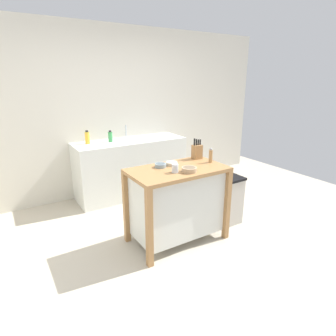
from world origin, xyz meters
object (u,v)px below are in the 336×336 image
object	(u,v)px
drinking_cup	(175,168)
bottle_dish_soap	(87,138)
kitchen_island	(177,201)
knife_block	(197,151)
bowl_ceramic_wide	(189,169)
sink_faucet	(126,132)
trash_bin	(227,200)
bottle_hand_soap	(110,137)
bowl_ceramic_small	(172,163)
bowl_stoneware_deep	(161,165)
pepper_grinder	(211,156)

from	to	relation	value
drinking_cup	bottle_dish_soap	bearing A→B (deg)	102.69
kitchen_island	knife_block	bearing A→B (deg)	26.04
bowl_ceramic_wide	bottle_dish_soap	bearing A→B (deg)	106.40
bowl_ceramic_wide	sink_faucet	world-z (taller)	sink_faucet
trash_bin	bottle_hand_soap	size ratio (longest dim) A/B	3.63
bowl_ceramic_small	trash_bin	size ratio (longest dim) A/B	0.21
trash_bin	bottle_dish_soap	world-z (taller)	bottle_dish_soap
bowl_ceramic_wide	drinking_cup	world-z (taller)	drinking_cup
drinking_cup	bottle_dish_soap	world-z (taller)	bottle_dish_soap
trash_bin	drinking_cup	bearing A→B (deg)	-173.50
bowl_ceramic_wide	sink_faucet	xyz separation A→B (m)	(0.10, 1.85, 0.10)
bowl_ceramic_small	trash_bin	xyz separation A→B (m)	(0.77, -0.14, -0.58)
bowl_stoneware_deep	pepper_grinder	distance (m)	0.62
bowl_stoneware_deep	knife_block	bearing A→B (deg)	7.05
drinking_cup	pepper_grinder	xyz separation A→B (m)	(0.56, 0.09, 0.04)
pepper_grinder	bowl_ceramic_wide	bearing A→B (deg)	-159.86
sink_faucet	drinking_cup	bearing A→B (deg)	-97.56
kitchen_island	trash_bin	bearing A→B (deg)	-0.17
bowl_ceramic_small	pepper_grinder	size ratio (longest dim) A/B	0.76
bowl_stoneware_deep	drinking_cup	size ratio (longest dim) A/B	1.40
bowl_stoneware_deep	drinking_cup	world-z (taller)	drinking_cup
knife_block	trash_bin	xyz separation A→B (m)	(0.36, -0.21, -0.66)
bowl_stoneware_deep	trash_bin	xyz separation A→B (m)	(0.92, -0.14, -0.59)
trash_bin	bowl_ceramic_wide	bearing A→B (deg)	-167.76
bowl_ceramic_wide	bottle_dish_soap	size ratio (longest dim) A/B	0.82
knife_block	kitchen_island	bearing A→B (deg)	-153.96
bowl_ceramic_wide	trash_bin	xyz separation A→B (m)	(0.74, 0.16, -0.59)
sink_faucet	knife_block	bearing A→B (deg)	-79.07
kitchen_island	bowl_stoneware_deep	bearing A→B (deg)	135.23
trash_bin	bottle_hand_soap	world-z (taller)	bottle_hand_soap
bowl_ceramic_small	pepper_grinder	world-z (taller)	pepper_grinder
pepper_grinder	trash_bin	xyz separation A→B (m)	(0.32, 0.01, -0.65)
knife_block	bowl_stoneware_deep	xyz separation A→B (m)	(-0.56, -0.07, -0.07)
kitchen_island	bottle_dish_soap	distance (m)	1.79
drinking_cup	bottle_dish_soap	xyz separation A→B (m)	(-0.39, 1.75, 0.06)
bowl_stoneware_deep	bottle_hand_soap	world-z (taller)	bottle_hand_soap
trash_bin	pepper_grinder	bearing A→B (deg)	-178.70
bowl_ceramic_wide	bottle_hand_soap	bearing A→B (deg)	96.42
bowl_stoneware_deep	trash_bin	size ratio (longest dim) A/B	0.20
bottle_dish_soap	knife_block	bearing A→B (deg)	-57.58
pepper_grinder	bottle_dish_soap	bearing A→B (deg)	119.89
bowl_ceramic_wide	bottle_dish_soap	distance (m)	1.89
drinking_cup	pepper_grinder	bearing A→B (deg)	9.48
trash_bin	bottle_hand_soap	bearing A→B (deg)	120.49
bowl_ceramic_wide	bowl_ceramic_small	distance (m)	0.30
knife_block	sink_faucet	bearing A→B (deg)	100.93
pepper_grinder	bottle_hand_soap	distance (m)	1.72
pepper_grinder	bottle_dish_soap	size ratio (longest dim) A/B	0.89
kitchen_island	trash_bin	distance (m)	0.80
bowl_ceramic_wide	bowl_ceramic_small	xyz separation A→B (m)	(-0.03, 0.30, -0.01)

